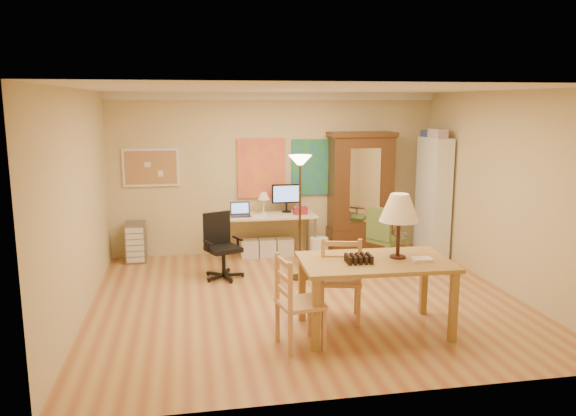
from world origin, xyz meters
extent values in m
plane|color=#A26039|center=(0.00, 0.00, 0.00)|extent=(5.50, 5.50, 0.00)
cube|color=white|center=(0.00, 2.46, 2.64)|extent=(5.50, 0.08, 0.12)
cube|color=tan|center=(-2.05, 2.47, 1.50)|extent=(0.90, 0.04, 0.62)
cube|color=gold|center=(-0.25, 2.47, 1.45)|extent=(0.80, 0.04, 1.00)
cube|color=#246B93|center=(0.65, 2.47, 1.45)|extent=(0.75, 0.04, 0.95)
cube|color=olive|center=(0.54, -1.12, 0.80)|extent=(1.68, 1.05, 0.04)
cube|color=olive|center=(-0.23, -1.51, 0.39)|extent=(0.08, 0.08, 0.78)
cube|color=olive|center=(1.27, -1.57, 0.39)|extent=(0.08, 0.08, 0.78)
cube|color=olive|center=(-0.20, -0.68, 0.39)|extent=(0.08, 0.08, 0.78)
cube|color=olive|center=(1.30, -0.73, 0.39)|extent=(0.08, 0.08, 0.78)
cylinder|color=black|center=(0.81, -1.08, 0.84)|extent=(0.18, 0.18, 0.02)
cylinder|color=black|center=(0.81, -1.08, 1.04)|extent=(0.04, 0.04, 0.44)
cone|color=#FFE9C7|center=(0.81, -1.08, 1.40)|extent=(0.44, 0.44, 0.31)
cube|color=silver|center=(1.03, -1.25, 0.84)|extent=(0.23, 0.17, 0.03)
cube|color=black|center=(0.32, -1.19, 0.87)|extent=(0.32, 0.25, 0.09)
cube|color=tan|center=(0.24, -0.75, 0.49)|extent=(0.57, 0.55, 0.04)
cube|color=tan|center=(0.49, -0.60, 0.23)|extent=(0.05, 0.05, 0.47)
cube|color=tan|center=(0.09, -0.51, 0.23)|extent=(0.05, 0.05, 0.47)
cube|color=tan|center=(0.40, -0.98, 0.23)|extent=(0.05, 0.05, 0.47)
cube|color=tan|center=(0.00, -0.89, 0.23)|extent=(0.05, 0.05, 0.47)
cube|color=tan|center=(0.40, -0.98, 0.76)|extent=(0.05, 0.05, 0.54)
cube|color=tan|center=(0.00, -0.89, 0.76)|extent=(0.05, 0.05, 0.54)
cube|color=tan|center=(0.20, -0.94, 0.82)|extent=(0.41, 0.13, 0.05)
cube|color=tan|center=(-0.36, -1.38, 0.47)|extent=(0.51, 0.53, 0.04)
cube|color=tan|center=(-0.14, -1.54, 0.22)|extent=(0.05, 0.05, 0.45)
cube|color=tan|center=(-0.21, -1.15, 0.22)|extent=(0.05, 0.05, 0.45)
cube|color=tan|center=(-0.51, -1.60, 0.22)|extent=(0.05, 0.05, 0.45)
cube|color=tan|center=(-0.58, -1.21, 0.22)|extent=(0.05, 0.05, 0.45)
cube|color=tan|center=(-0.51, -1.60, 0.73)|extent=(0.05, 0.05, 0.52)
cube|color=tan|center=(-0.58, -1.21, 0.73)|extent=(0.05, 0.05, 0.52)
cube|color=tan|center=(-0.54, -1.41, 0.78)|extent=(0.10, 0.39, 0.05)
cylinder|color=#3B2D17|center=(0.10, 0.89, 0.01)|extent=(0.27, 0.27, 0.03)
cylinder|color=#3B2D17|center=(0.10, 0.89, 0.87)|extent=(0.03, 0.03, 1.70)
cone|color=#FFE0A5|center=(0.10, 0.89, 1.74)|extent=(0.33, 0.33, 0.14)
cube|color=beige|center=(-0.20, 2.12, 0.71)|extent=(1.58, 0.69, 0.03)
cylinder|color=slate|center=(-0.94, 1.82, 0.35)|extent=(0.04, 0.04, 0.69)
cylinder|color=slate|center=(0.54, 1.82, 0.35)|extent=(0.04, 0.04, 0.69)
cylinder|color=slate|center=(-0.94, 2.42, 0.35)|extent=(0.04, 0.04, 0.69)
cylinder|color=slate|center=(0.54, 2.42, 0.35)|extent=(0.04, 0.04, 0.69)
cube|color=black|center=(-0.64, 2.07, 0.73)|extent=(0.32, 0.22, 0.02)
cube|color=black|center=(-0.64, 2.23, 0.84)|extent=(0.32, 0.05, 0.21)
cube|color=black|center=(0.15, 2.27, 1.04)|extent=(0.49, 0.04, 0.32)
cone|color=#FFE9C7|center=(-0.25, 2.22, 1.02)|extent=(0.20, 0.20, 0.12)
cube|color=silver|center=(-0.35, 1.97, 0.73)|extent=(0.25, 0.32, 0.01)
cube|color=maroon|center=(0.35, 2.07, 0.78)|extent=(0.22, 0.16, 0.12)
cube|color=white|center=(-0.50, 2.17, 0.15)|extent=(0.28, 0.24, 0.30)
cube|color=white|center=(-0.20, 2.17, 0.15)|extent=(0.28, 0.24, 0.30)
cube|color=silver|center=(0.10, 2.17, 0.15)|extent=(0.28, 0.24, 0.30)
cylinder|color=black|center=(-1.00, 1.10, 0.23)|extent=(0.06, 0.06, 0.37)
cube|color=black|center=(-1.00, 1.10, 0.44)|extent=(0.57, 0.56, 0.06)
cube|color=black|center=(-1.07, 1.29, 0.72)|extent=(0.41, 0.21, 0.48)
cube|color=black|center=(-1.22, 1.01, 0.57)|extent=(0.14, 0.27, 0.03)
cube|color=black|center=(-0.77, 1.19, 0.57)|extent=(0.14, 0.27, 0.03)
cylinder|color=slate|center=(1.51, 1.12, 0.24)|extent=(0.06, 0.06, 0.38)
cube|color=#475F2A|center=(1.51, 1.12, 0.46)|extent=(0.62, 0.62, 0.07)
cube|color=#475F2A|center=(1.33, 1.01, 0.75)|extent=(0.27, 0.40, 0.50)
cube|color=slate|center=(1.64, 0.91, 0.59)|extent=(0.26, 0.18, 0.03)
cube|color=slate|center=(1.38, 1.33, 0.59)|extent=(0.26, 0.18, 0.03)
cube|color=slate|center=(-2.33, 2.26, 0.32)|extent=(0.32, 0.37, 0.64)
cube|color=silver|center=(-2.33, 2.07, 0.32)|extent=(0.27, 0.02, 0.55)
cube|color=#36210E|center=(1.43, 2.24, 0.99)|extent=(1.04, 0.47, 1.99)
cube|color=#36210E|center=(1.43, 2.24, 0.21)|extent=(1.08, 0.51, 0.40)
cube|color=white|center=(1.43, 2.00, 1.18)|extent=(0.52, 0.01, 1.23)
cube|color=#36210E|center=(1.43, 2.24, 2.01)|extent=(1.12, 0.53, 0.08)
cube|color=white|center=(2.55, 1.80, 0.99)|extent=(0.30, 0.79, 1.97)
cube|color=#993333|center=(2.51, 1.65, 0.47)|extent=(0.18, 0.39, 0.24)
cube|color=#334C99|center=(2.51, 2.00, 1.64)|extent=(0.18, 0.28, 0.20)
cylinder|color=silver|center=(0.60, 1.79, 0.19)|extent=(0.30, 0.30, 0.37)
camera|label=1|loc=(-1.49, -6.84, 2.54)|focal=35.00mm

